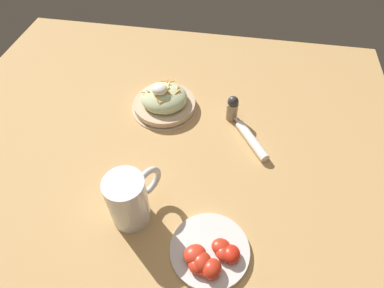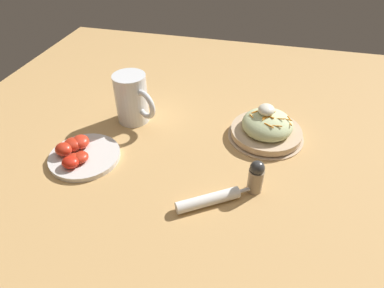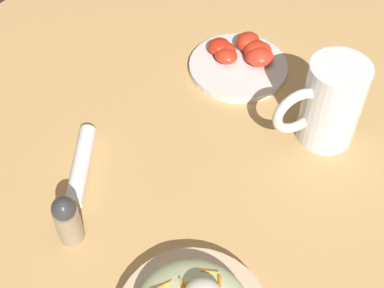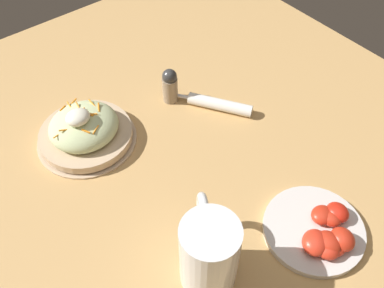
# 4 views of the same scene
# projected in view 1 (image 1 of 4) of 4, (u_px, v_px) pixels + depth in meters

# --- Properties ---
(ground_plane) EXTENTS (1.43, 1.43, 0.00)m
(ground_plane) POSITION_uv_depth(u_px,v_px,m) (155.00, 168.00, 0.91)
(ground_plane) COLOR tan
(salad_plate) EXTENTS (0.21, 0.21, 0.10)m
(salad_plate) POSITION_uv_depth(u_px,v_px,m) (164.00, 101.00, 1.05)
(salad_plate) COLOR #D1B28E
(salad_plate) RESTS_ON ground_plane
(beer_mug) EXTENTS (0.11, 0.14, 0.15)m
(beer_mug) POSITION_uv_depth(u_px,v_px,m) (129.00, 201.00, 0.77)
(beer_mug) COLOR white
(beer_mug) RESTS_ON ground_plane
(napkin_roll) EXTENTS (0.12, 0.16, 0.03)m
(napkin_roll) POSITION_uv_depth(u_px,v_px,m) (252.00, 140.00, 0.96)
(napkin_roll) COLOR white
(napkin_roll) RESTS_ON ground_plane
(tomato_plate) EXTENTS (0.18, 0.18, 0.05)m
(tomato_plate) POSITION_uv_depth(u_px,v_px,m) (209.00, 254.00, 0.74)
(tomato_plate) COLOR silver
(tomato_plate) RESTS_ON ground_plane
(salt_shaker) EXTENTS (0.04, 0.04, 0.09)m
(salt_shaker) POSITION_uv_depth(u_px,v_px,m) (232.00, 108.00, 1.01)
(salt_shaker) COLOR gray
(salt_shaker) RESTS_ON ground_plane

